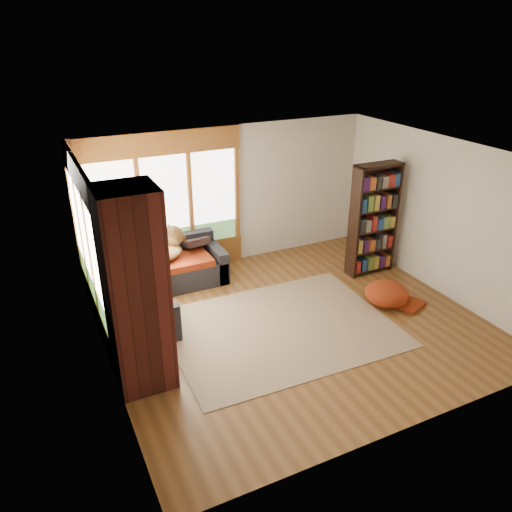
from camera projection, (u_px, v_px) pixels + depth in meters
name	position (u px, v px, depth m)	size (l,w,h in m)	color
floor	(293.00, 323.00, 7.72)	(5.50, 5.50, 0.00)	brown
ceiling	(300.00, 156.00, 6.62)	(5.50, 5.50, 0.00)	white
wall_back	(229.00, 197.00, 9.21)	(5.50, 0.04, 2.60)	silver
wall_front	(417.00, 334.00, 5.13)	(5.50, 0.04, 2.60)	silver
wall_left	(101.00, 285.00, 6.09)	(0.04, 5.00, 2.60)	silver
wall_right	(441.00, 217.00, 8.25)	(0.04, 5.00, 2.60)	silver
windows_back	(166.00, 204.00, 8.69)	(2.82, 0.10, 1.90)	#945B25
windows_left	(87.00, 245.00, 7.06)	(0.10, 2.62, 1.90)	#945B25
roller_blind	(77.00, 201.00, 7.58)	(0.03, 0.72, 0.90)	#839658
brick_chimney	(136.00, 292.00, 5.94)	(0.70, 0.70, 2.60)	#471914
sectional_sofa	(140.00, 284.00, 8.21)	(2.20, 2.20, 0.80)	black
area_rug	(280.00, 328.00, 7.57)	(3.32, 2.54, 0.01)	beige
bookshelf	(373.00, 220.00, 8.90)	(0.87, 0.29, 2.04)	black
pouf	(387.00, 293.00, 8.15)	(0.71, 0.71, 0.38)	#952A0B
dog_tan	(161.00, 246.00, 8.41)	(0.99, 0.72, 0.50)	brown
dog_brindle	(131.00, 280.00, 7.41)	(0.68, 0.83, 0.40)	#392C1C
throw_pillows	(142.00, 257.00, 8.10)	(1.98, 1.68, 0.45)	black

